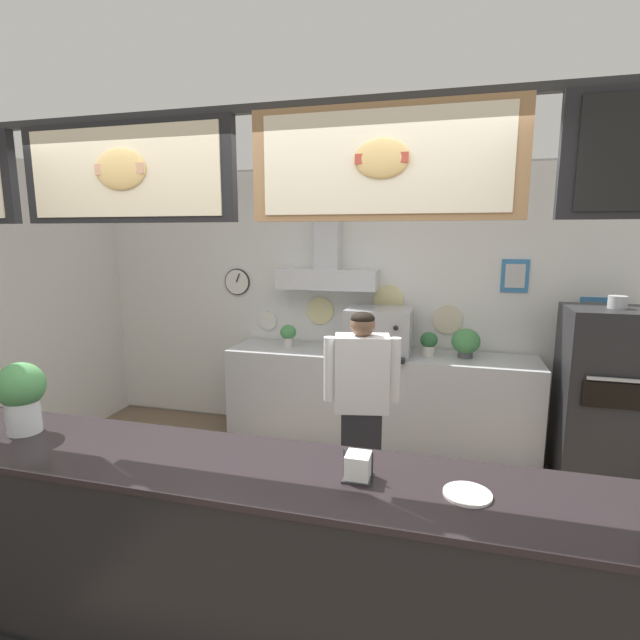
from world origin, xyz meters
name	(u,v)px	position (x,y,z in m)	size (l,w,h in m)	color
ground_plane	(270,588)	(0.00, 0.00, 0.00)	(6.77, 6.77, 0.00)	brown
back_wall_assembly	(350,296)	(-0.01, 2.30, 1.45)	(5.64, 2.82, 2.71)	#9E9E99
service_counter	(235,561)	(0.00, -0.45, 0.50)	(4.29, 0.64, 1.00)	black
back_prep_counter	(377,401)	(0.32, 2.09, 0.46)	(2.91, 0.61, 0.94)	#B7BABF
pizza_oven	(607,398)	(2.22, 1.88, 0.74)	(0.72, 0.65, 1.57)	#232326
shop_worker	(361,410)	(0.37, 0.87, 0.82)	(0.53, 0.29, 1.53)	#232328
espresso_machine	(379,332)	(0.32, 2.07, 1.15)	(0.60, 0.56, 0.43)	#A3A5AD
potted_sage	(466,342)	(1.11, 2.13, 1.08)	(0.26, 0.26, 0.27)	#4C4C51
potted_rosemary	(288,334)	(-0.60, 2.13, 1.07)	(0.16, 0.16, 0.22)	beige
potted_thyme	(429,343)	(0.78, 2.12, 1.06)	(0.16, 0.16, 0.22)	beige
condiment_plate	(467,494)	(1.05, -0.46, 1.01)	(0.19, 0.19, 0.01)	white
napkin_holder	(358,467)	(0.59, -0.44, 1.06)	(0.13, 0.12, 0.13)	#262628
basil_vase	(21,396)	(-1.22, -0.41, 1.21)	(0.24, 0.24, 0.38)	silver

